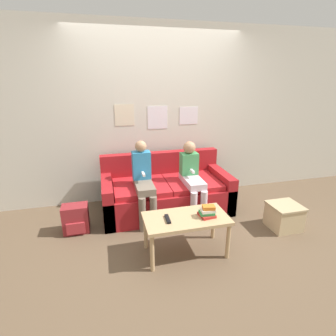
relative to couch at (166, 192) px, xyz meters
name	(u,v)px	position (x,y,z in m)	size (l,w,h in m)	color
ground_plane	(176,228)	(0.00, -0.56, -0.27)	(10.00, 10.00, 0.00)	brown
wall_back	(157,116)	(0.00, 0.53, 1.03)	(8.00, 0.06, 2.60)	beige
couch	(166,192)	(0.00, 0.00, 0.00)	(1.79, 0.88, 0.78)	maroon
coffee_table	(186,222)	(-0.04, -1.06, 0.12)	(0.90, 0.47, 0.45)	tan
person_left	(143,179)	(-0.35, -0.20, 0.32)	(0.24, 0.59, 1.07)	#756656
person_right	(192,176)	(0.32, -0.21, 0.31)	(0.24, 0.59, 1.02)	silver
tv_remote	(168,219)	(-0.24, -1.07, 0.19)	(0.05, 0.17, 0.02)	black
book_stack	(207,212)	(0.19, -1.10, 0.23)	(0.17, 0.17, 0.13)	red
storage_box	(284,216)	(1.34, -0.88, -0.10)	(0.38, 0.37, 0.33)	#CCB284
backpack	(76,219)	(-1.23, -0.32, -0.09)	(0.31, 0.24, 0.36)	maroon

